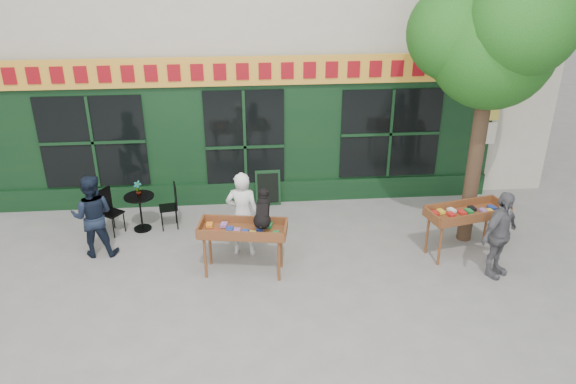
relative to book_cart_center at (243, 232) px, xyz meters
name	(u,v)px	position (x,y,z in m)	size (l,w,h in m)	color
ground	(249,256)	(0.10, 0.56, -0.82)	(80.00, 80.00, 0.00)	slate
street_tree	(496,27)	(4.44, 0.91, 3.29)	(3.05, 2.90, 5.60)	#382619
book_cart_center	(243,232)	(0.00, 0.00, 0.00)	(1.58, 0.85, 0.99)	brown
dog	(263,209)	(0.35, -0.05, 0.47)	(0.34, 0.60, 0.60)	black
woman	(242,214)	(0.00, 0.65, 0.02)	(0.61, 0.40, 1.68)	white
book_cart_right	(467,215)	(4.14, 0.30, 0.00)	(1.60, 0.94, 0.99)	brown
man_right	(499,235)	(4.44, -0.45, -0.02)	(0.94, 0.39, 1.61)	#59595E
bistro_table	(140,206)	(-2.07, 1.79, -0.28)	(0.60, 0.60, 0.76)	black
bistro_chair_left	(108,207)	(-2.69, 1.74, -0.26)	(0.50, 0.50, 0.95)	black
bistro_chair_right	(172,202)	(-1.43, 1.86, -0.26)	(0.42, 0.42, 0.95)	black
potted_plant	(138,189)	(-2.07, 1.79, 0.10)	(0.17, 0.11, 0.32)	gray
man_left	(93,216)	(-2.77, 0.89, -0.01)	(0.79, 0.61, 1.62)	black
chalkboard	(268,188)	(0.58, 2.75, -0.42)	(0.56, 0.21, 0.79)	black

